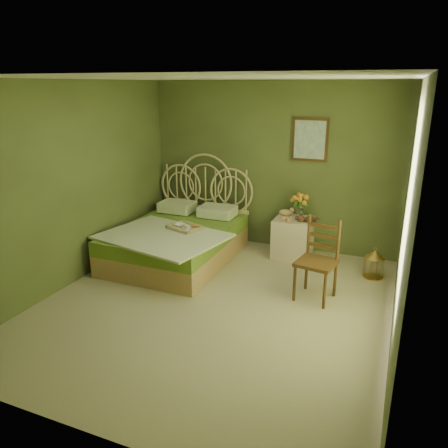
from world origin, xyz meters
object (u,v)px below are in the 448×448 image
at_px(chair, 318,254).
at_px(birdcage, 374,264).
at_px(bed, 178,239).
at_px(nightstand, 293,234).

height_order(chair, birdcage, chair).
bearing_deg(chair, birdcage, 63.14).
bearing_deg(bed, birdcage, 8.24).
bearing_deg(birdcage, nightstand, 164.07).
relative_size(bed, chair, 2.32).
distance_m(nightstand, birdcage, 1.27).
height_order(bed, chair, bed).
distance_m(bed, birdcage, 2.83).
bearing_deg(nightstand, bed, -154.62).
xyz_separation_m(nightstand, birdcage, (1.21, -0.35, -0.17)).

